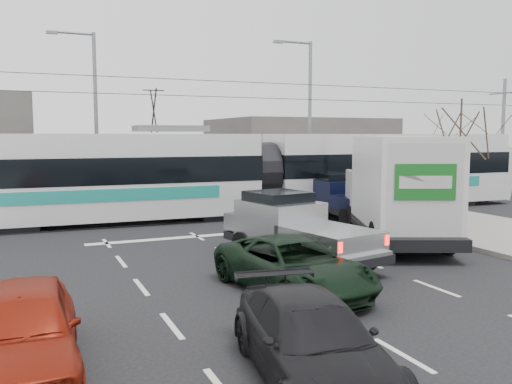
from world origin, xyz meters
name	(u,v)px	position (x,y,z in m)	size (l,w,h in m)	color
ground	(316,268)	(0.00, 0.00, 0.00)	(120.00, 120.00, 0.00)	black
rails	(207,218)	(0.00, 10.00, 0.01)	(60.00, 1.60, 0.03)	#33302D
building_right	(298,152)	(12.00, 24.00, 2.50)	(12.00, 10.00, 5.00)	#67635E
bare_tree	(460,135)	(7.60, 2.50, 3.79)	(2.40, 2.40, 5.00)	#47382B
traffic_signal	(372,159)	(6.47, 6.50, 2.74)	(0.44, 0.44, 3.60)	black
street_lamp_near	(307,112)	(7.31, 14.00, 5.11)	(2.38, 0.25, 9.00)	slate
street_lamp_far	(92,109)	(-4.19, 16.00, 5.11)	(2.38, 0.25, 9.00)	slate
catenary	(206,133)	(0.00, 10.00, 3.88)	(60.00, 0.20, 7.00)	black
tram	(261,172)	(2.77, 10.17, 2.03)	(28.07, 3.60, 5.72)	silver
silver_pickup	(292,228)	(-0.21, 1.08, 1.02)	(2.99, 5.89, 2.04)	black
box_truck	(397,190)	(4.50, 2.18, 1.85)	(5.37, 7.88, 3.74)	black
navy_pickup	(343,198)	(5.53, 7.31, 1.00)	(2.23, 4.96, 2.03)	black
green_car	(293,266)	(-1.72, -1.90, 0.66)	(2.19, 4.74, 1.32)	black
red_car	(21,330)	(-7.72, -4.25, 0.74)	(1.74, 4.32, 1.47)	maroon
dark_car	(311,340)	(-3.62, -6.21, 0.64)	(1.79, 4.39, 1.27)	black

